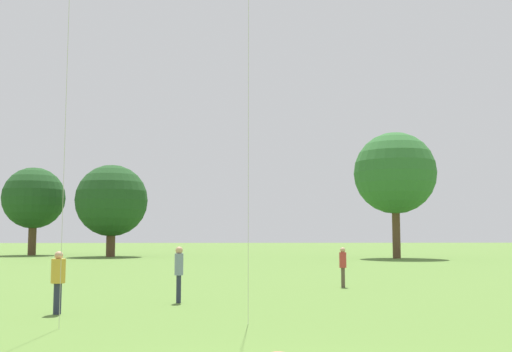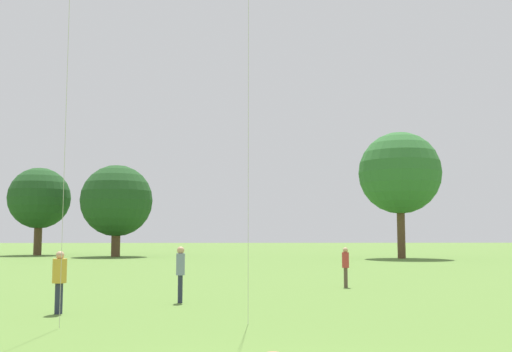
{
  "view_description": "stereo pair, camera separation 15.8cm",
  "coord_description": "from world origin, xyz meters",
  "px_view_note": "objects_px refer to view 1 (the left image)",
  "views": [
    {
      "loc": [
        -0.81,
        -8.08,
        2.2
      ],
      "look_at": [
        -0.02,
        7.05,
        3.68
      ],
      "focal_mm": 42.0,
      "sensor_mm": 36.0,
      "label": 1
    },
    {
      "loc": [
        -0.66,
        -8.09,
        2.2
      ],
      "look_at": [
        -0.02,
        7.05,
        3.68
      ],
      "focal_mm": 42.0,
      "sensor_mm": 36.0,
      "label": 2
    }
  ],
  "objects_px": {
    "person_standing_2": "(343,263)",
    "distant_tree_0": "(34,198)",
    "distant_tree_1": "(395,173)",
    "distant_tree_2": "(112,201)",
    "person_standing_1": "(179,268)",
    "person_standing_0": "(58,277)"
  },
  "relations": [
    {
      "from": "person_standing_2",
      "to": "distant_tree_0",
      "type": "height_order",
      "value": "distant_tree_0"
    },
    {
      "from": "distant_tree_0",
      "to": "distant_tree_1",
      "type": "bearing_deg",
      "value": -15.63
    },
    {
      "from": "distant_tree_0",
      "to": "distant_tree_2",
      "type": "xyz_separation_m",
      "value": [
        9.12,
        -4.61,
        -0.5
      ]
    },
    {
      "from": "person_standing_1",
      "to": "distant_tree_1",
      "type": "xyz_separation_m",
      "value": [
        17.35,
        35.13,
        6.77
      ]
    },
    {
      "from": "person_standing_0",
      "to": "person_standing_2",
      "type": "relative_size",
      "value": 1.05
    },
    {
      "from": "person_standing_2",
      "to": "distant_tree_1",
      "type": "bearing_deg",
      "value": 168.63
    },
    {
      "from": "person_standing_1",
      "to": "distant_tree_2",
      "type": "bearing_deg",
      "value": -174.8
    },
    {
      "from": "distant_tree_1",
      "to": "distant_tree_2",
      "type": "distance_m",
      "value": 27.82
    },
    {
      "from": "person_standing_0",
      "to": "person_standing_2",
      "type": "height_order",
      "value": "person_standing_0"
    },
    {
      "from": "distant_tree_1",
      "to": "distant_tree_0",
      "type": "bearing_deg",
      "value": 164.37
    },
    {
      "from": "distant_tree_1",
      "to": "distant_tree_2",
      "type": "height_order",
      "value": "distant_tree_1"
    },
    {
      "from": "person_standing_2",
      "to": "distant_tree_2",
      "type": "height_order",
      "value": "distant_tree_2"
    },
    {
      "from": "person_standing_0",
      "to": "distant_tree_0",
      "type": "distance_m",
      "value": 50.63
    },
    {
      "from": "person_standing_0",
      "to": "distant_tree_2",
      "type": "distance_m",
      "value": 43.98
    },
    {
      "from": "person_standing_0",
      "to": "distant_tree_1",
      "type": "xyz_separation_m",
      "value": [
        20.51,
        37.7,
        6.86
      ]
    },
    {
      "from": "distant_tree_0",
      "to": "distant_tree_2",
      "type": "distance_m",
      "value": 10.23
    },
    {
      "from": "distant_tree_0",
      "to": "distant_tree_1",
      "type": "xyz_separation_m",
      "value": [
        36.28,
        -10.15,
        1.84
      ]
    },
    {
      "from": "person_standing_2",
      "to": "distant_tree_0",
      "type": "bearing_deg",
      "value": -138.76
    },
    {
      "from": "person_standing_1",
      "to": "distant_tree_2",
      "type": "xyz_separation_m",
      "value": [
        -9.82,
        40.67,
        4.43
      ]
    },
    {
      "from": "person_standing_0",
      "to": "distant_tree_1",
      "type": "relative_size",
      "value": 0.15
    },
    {
      "from": "person_standing_1",
      "to": "distant_tree_2",
      "type": "distance_m",
      "value": 42.07
    },
    {
      "from": "distant_tree_2",
      "to": "distant_tree_0",
      "type": "bearing_deg",
      "value": 153.17
    }
  ]
}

